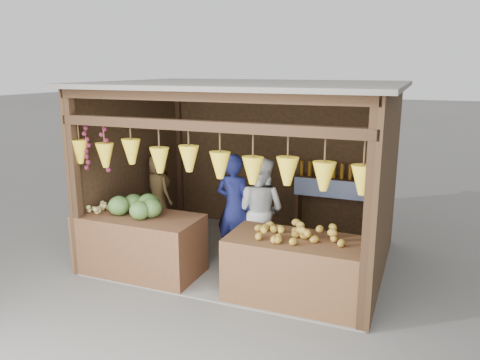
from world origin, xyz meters
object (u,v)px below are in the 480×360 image
counter_left (140,244)px  counter_right (294,270)px  vendor_seated (158,190)px  woman_standing (260,210)px  man_standing (234,209)px

counter_left → counter_right: bearing=0.7°
vendor_seated → counter_left: bearing=136.6°
woman_standing → vendor_seated: 1.89m
counter_right → vendor_seated: size_ratio=1.41×
man_standing → vendor_seated: man_standing is taller
woman_standing → vendor_seated: bearing=3.2°
counter_right → man_standing: 1.50m
counter_left → man_standing: size_ratio=1.05×
counter_right → vendor_seated: (-2.69, 1.21, 0.47)m
man_standing → woman_standing: man_standing is taller
vendor_seated → counter_right: bearing=-177.1°
counter_left → vendor_seated: size_ratio=1.47×
counter_left → vendor_seated: (-0.44, 1.24, 0.45)m
woman_standing → man_standing: bearing=30.2°
vendor_seated → man_standing: bearing=-166.2°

